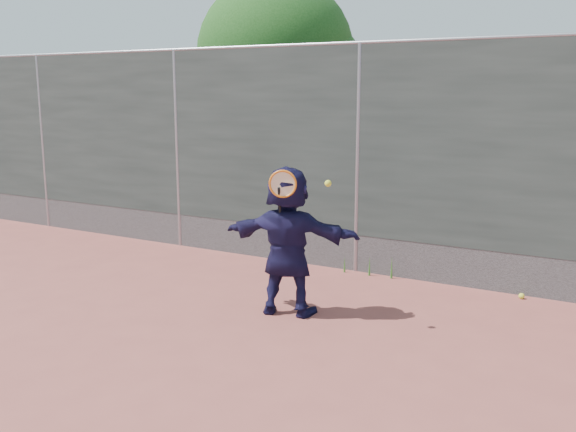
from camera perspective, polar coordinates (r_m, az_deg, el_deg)
The scene contains 7 objects.
ground at distance 5.91m, azimuth -7.92°, elevation -13.02°, with size 80.00×80.00×0.00m, color #9E4C42.
player at distance 6.91m, azimuth 0.00°, elevation -2.21°, with size 1.51×0.48×1.63m, color #171439.
ball_ground at distance 8.06m, azimuth 20.05°, elevation -6.70°, with size 0.07×0.07×0.07m, color yellow.
fence at distance 8.49m, azimuth 6.23°, elevation 5.47°, with size 20.00×0.06×3.03m.
swing_action at distance 6.57m, azimuth -0.09°, elevation 2.73°, with size 0.69×0.15×0.51m.
tree_left at distance 12.46m, azimuth -0.36°, elevation 13.56°, with size 3.15×3.00×4.53m.
weed_clump at distance 8.53m, azimuth 7.54°, elevation -4.43°, with size 0.68×0.07×0.30m.
Camera 1 is at (3.30, -4.27, 2.41)m, focal length 40.00 mm.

